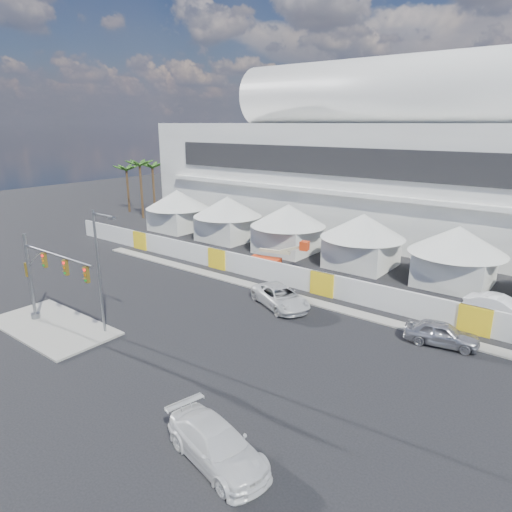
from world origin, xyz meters
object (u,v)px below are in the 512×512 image
Objects in this scene: pickup_curb at (280,297)px; boom_lift at (270,260)px; lot_car_a at (500,307)px; traffic_mast at (43,277)px; pickup_near at (217,445)px; sedan_silver at (441,333)px; streetlight_median at (100,264)px.

boom_lift reaches higher than pickup_curb.
traffic_mast is (-25.10, -21.56, 2.93)m from lot_car_a.
lot_car_a is at bearing 40.66° from traffic_mast.
pickup_near is 0.67× the size of traffic_mast.
pickup_near is 27.52m from boom_lift.
sedan_silver is 7.46m from lot_car_a.
sedan_silver is at bearing 32.12° from traffic_mast.
pickup_curb is 13.88m from streetlight_median.
traffic_mast is 1.34× the size of boom_lift.
sedan_silver is 22.97m from streetlight_median.
streetlight_median is (4.20, 1.85, 1.29)m from traffic_mast.
lot_car_a is at bearing -9.78° from boom_lift.
lot_car_a is (2.14, 7.15, 0.03)m from sedan_silver.
lot_car_a is 0.59× the size of streetlight_median.
pickup_near is (-4.32, -17.01, 0.02)m from sedan_silver.
traffic_mast is 0.99× the size of streetlight_median.
pickup_curb reaches higher than sedan_silver.
streetlight_median is 19.48m from boom_lift.
pickup_near is at bearing -70.20° from boom_lift.
boom_lift is at bearing 99.91° from lot_car_a.
streetlight_median reaches higher than pickup_near.
pickup_curb is at bearing 128.35° from lot_car_a.
streetlight_median is at bearing 141.33° from lot_car_a.
streetlight_median is (-18.76, -12.56, 4.24)m from sedan_silver.
pickup_curb is 1.04× the size of pickup_near.
traffic_mast is (-22.96, -14.41, 2.95)m from sedan_silver.
boom_lift reaches higher than pickup_near.
lot_car_a is at bearing -1.95° from pickup_near.
pickup_near is 0.89× the size of boom_lift.
lot_car_a is 0.59× the size of traffic_mast.
sedan_silver is 0.55× the size of streetlight_median.
boom_lift is at bearing 89.79° from streetlight_median.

